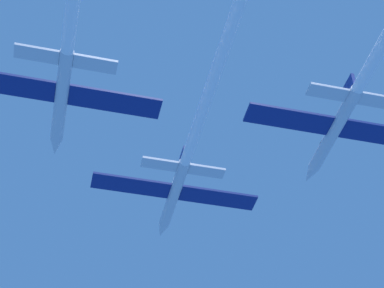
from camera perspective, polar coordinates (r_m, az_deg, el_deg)
jet_lead at (r=75.25m, az=0.59°, el=1.93°), size 20.83×54.01×3.45m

